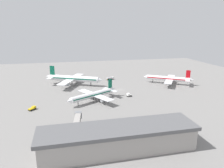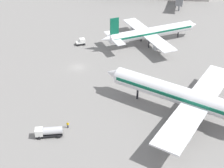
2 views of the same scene
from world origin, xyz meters
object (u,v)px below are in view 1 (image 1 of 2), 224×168
object	(u,v)px
airplane_at_gate	(94,95)
ground_crew_worker	(107,80)
pushback_tractor	(32,108)
fuel_truck	(110,78)
baggage_tug	(129,95)
airplane_taxiing	(73,78)
airplane_distant	(168,79)
safety_cone_near_gate	(97,77)

from	to	relation	value
airplane_at_gate	ground_crew_worker	bearing A→B (deg)	-140.57
airplane_at_gate	pushback_tractor	distance (m)	37.11
fuel_truck	baggage_tug	size ratio (longest dim) A/B	1.78
ground_crew_worker	baggage_tug	bearing A→B (deg)	174.86
airplane_at_gate	airplane_taxiing	bearing A→B (deg)	-105.69
airplane_distant	airplane_at_gate	bearing A→B (deg)	56.39
fuel_truck	safety_cone_near_gate	distance (m)	14.98
pushback_tractor	airplane_distant	bearing A→B (deg)	-30.10
safety_cone_near_gate	airplane_distant	bearing A→B (deg)	-33.18
fuel_truck	pushback_tractor	world-z (taller)	fuel_truck
fuel_truck	ground_crew_worker	world-z (taller)	fuel_truck
airplane_distant	ground_crew_worker	size ratio (longest dim) A/B	21.86
baggage_tug	safety_cone_near_gate	world-z (taller)	baggage_tug
baggage_tug	safety_cone_near_gate	xyz separation A→B (m)	(-12.84, 60.20, -0.86)
fuel_truck	pushback_tractor	size ratio (longest dim) A/B	1.44
baggage_tug	ground_crew_worker	size ratio (longest dim) A/B	2.21
baggage_tug	pushback_tractor	bearing A→B (deg)	-13.99
airplane_at_gate	airplane_taxiing	distance (m)	43.92
airplane_distant	fuel_truck	distance (m)	50.72
airplane_at_gate	baggage_tug	xyz separation A→B (m)	(24.75, 3.94, -3.15)
airplane_taxiing	fuel_truck	xyz separation A→B (m)	(33.45, 11.27, -4.11)
airplane_at_gate	airplane_distant	bearing A→B (deg)	173.35
safety_cone_near_gate	ground_crew_worker	bearing A→B (deg)	-62.50
airplane_taxiing	pushback_tractor	world-z (taller)	airplane_taxiing
airplane_at_gate	safety_cone_near_gate	size ratio (longest dim) A/B	58.81
fuel_truck	baggage_tug	world-z (taller)	fuel_truck
pushback_tractor	safety_cone_near_gate	world-z (taller)	pushback_tractor
fuel_truck	ground_crew_worker	bearing A→B (deg)	-148.72
fuel_truck	baggage_tug	xyz separation A→B (m)	(1.99, -49.92, -0.23)
airplane_taxiing	baggage_tug	xyz separation A→B (m)	(35.44, -38.64, -4.34)
fuel_truck	ground_crew_worker	size ratio (longest dim) A/B	3.93
fuel_truck	airplane_taxiing	bearing A→B (deg)	-174.19
fuel_truck	safety_cone_near_gate	size ratio (longest dim) A/B	10.94
airplane_distant	fuel_truck	size ratio (longest dim) A/B	5.56
airplane_at_gate	safety_cone_near_gate	bearing A→B (deg)	-130.30
airplane_at_gate	ground_crew_worker	distance (m)	53.93
airplane_at_gate	pushback_tractor	xyz separation A→B (m)	(-36.29, -7.01, -3.34)
airplane_at_gate	baggage_tug	bearing A→B (deg)	159.27
airplane_taxiing	airplane_distant	world-z (taller)	airplane_taxiing
fuel_truck	safety_cone_near_gate	xyz separation A→B (m)	(-10.85, 10.28, -1.09)
airplane_distant	baggage_tug	distance (m)	48.54
airplane_taxiing	safety_cone_near_gate	size ratio (longest dim) A/B	77.20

